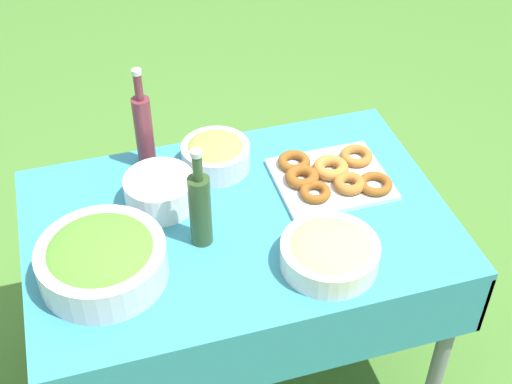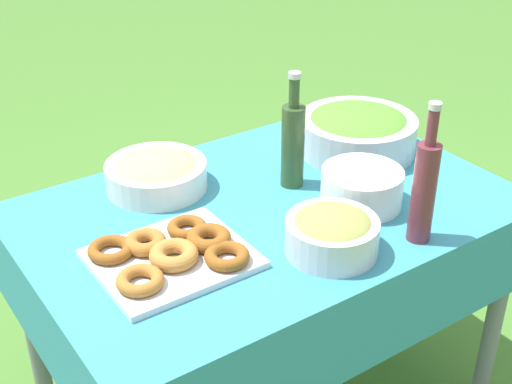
{
  "view_description": "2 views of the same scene",
  "coord_description": "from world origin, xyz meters",
  "px_view_note": "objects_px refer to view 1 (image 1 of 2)",
  "views": [
    {
      "loc": [
        -0.38,
        -1.47,
        2.14
      ],
      "look_at": [
        0.05,
        -0.03,
        0.84
      ],
      "focal_mm": 50.0,
      "sensor_mm": 36.0,
      "label": 1
    },
    {
      "loc": [
        0.91,
        1.28,
        1.65
      ],
      "look_at": [
        0.04,
        0.01,
        0.78
      ],
      "focal_mm": 50.0,
      "sensor_mm": 36.0,
      "label": 2
    }
  ],
  "objects_px": {
    "salad_bowl": "(102,259)",
    "pasta_bowl": "(330,252)",
    "wine_bottle": "(144,129)",
    "olive_bowl": "(217,154)",
    "plate_stack": "(160,191)",
    "donut_platter": "(331,176)",
    "olive_oil_bottle": "(200,207)"
  },
  "relations": [
    {
      "from": "salad_bowl",
      "to": "pasta_bowl",
      "type": "height_order",
      "value": "salad_bowl"
    },
    {
      "from": "wine_bottle",
      "to": "olive_bowl",
      "type": "height_order",
      "value": "wine_bottle"
    },
    {
      "from": "plate_stack",
      "to": "wine_bottle",
      "type": "relative_size",
      "value": 0.6
    },
    {
      "from": "donut_platter",
      "to": "wine_bottle",
      "type": "height_order",
      "value": "wine_bottle"
    },
    {
      "from": "pasta_bowl",
      "to": "plate_stack",
      "type": "xyz_separation_m",
      "value": [
        -0.39,
        0.37,
        0.0
      ]
    },
    {
      "from": "olive_oil_bottle",
      "to": "olive_bowl",
      "type": "height_order",
      "value": "olive_oil_bottle"
    },
    {
      "from": "wine_bottle",
      "to": "olive_bowl",
      "type": "xyz_separation_m",
      "value": [
        0.21,
        -0.07,
        -0.09
      ]
    },
    {
      "from": "pasta_bowl",
      "to": "salad_bowl",
      "type": "bearing_deg",
      "value": 167.59
    },
    {
      "from": "salad_bowl",
      "to": "wine_bottle",
      "type": "bearing_deg",
      "value": 66.23
    },
    {
      "from": "salad_bowl",
      "to": "pasta_bowl",
      "type": "bearing_deg",
      "value": -12.41
    },
    {
      "from": "olive_bowl",
      "to": "donut_platter",
      "type": "bearing_deg",
      "value": -28.11
    },
    {
      "from": "donut_platter",
      "to": "olive_bowl",
      "type": "distance_m",
      "value": 0.36
    },
    {
      "from": "pasta_bowl",
      "to": "wine_bottle",
      "type": "height_order",
      "value": "wine_bottle"
    },
    {
      "from": "pasta_bowl",
      "to": "donut_platter",
      "type": "xyz_separation_m",
      "value": [
        0.13,
        0.33,
        -0.02
      ]
    },
    {
      "from": "donut_platter",
      "to": "pasta_bowl",
      "type": "bearing_deg",
      "value": -111.9
    },
    {
      "from": "salad_bowl",
      "to": "donut_platter",
      "type": "relative_size",
      "value": 0.99
    },
    {
      "from": "plate_stack",
      "to": "olive_bowl",
      "type": "xyz_separation_m",
      "value": [
        0.2,
        0.12,
        0.0
      ]
    },
    {
      "from": "pasta_bowl",
      "to": "olive_oil_bottle",
      "type": "bearing_deg",
      "value": 148.78
    },
    {
      "from": "plate_stack",
      "to": "wine_bottle",
      "type": "distance_m",
      "value": 0.22
    },
    {
      "from": "olive_oil_bottle",
      "to": "olive_bowl",
      "type": "distance_m",
      "value": 0.34
    },
    {
      "from": "wine_bottle",
      "to": "olive_bowl",
      "type": "distance_m",
      "value": 0.24
    },
    {
      "from": "salad_bowl",
      "to": "plate_stack",
      "type": "bearing_deg",
      "value": 50.62
    },
    {
      "from": "salad_bowl",
      "to": "wine_bottle",
      "type": "distance_m",
      "value": 0.49
    },
    {
      "from": "olive_oil_bottle",
      "to": "wine_bottle",
      "type": "distance_m",
      "value": 0.39
    },
    {
      "from": "pasta_bowl",
      "to": "olive_oil_bottle",
      "type": "xyz_separation_m",
      "value": [
        -0.31,
        0.19,
        0.08
      ]
    },
    {
      "from": "olive_oil_bottle",
      "to": "wine_bottle",
      "type": "height_order",
      "value": "wine_bottle"
    },
    {
      "from": "salad_bowl",
      "to": "olive_bowl",
      "type": "xyz_separation_m",
      "value": [
        0.4,
        0.37,
        -0.01
      ]
    },
    {
      "from": "plate_stack",
      "to": "salad_bowl",
      "type": "bearing_deg",
      "value": -129.38
    },
    {
      "from": "donut_platter",
      "to": "olive_oil_bottle",
      "type": "distance_m",
      "value": 0.47
    },
    {
      "from": "salad_bowl",
      "to": "olive_bowl",
      "type": "distance_m",
      "value": 0.54
    },
    {
      "from": "pasta_bowl",
      "to": "olive_bowl",
      "type": "xyz_separation_m",
      "value": [
        -0.19,
        0.5,
        0.01
      ]
    },
    {
      "from": "pasta_bowl",
      "to": "olive_oil_bottle",
      "type": "relative_size",
      "value": 0.85
    }
  ]
}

